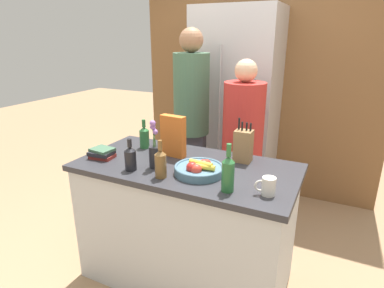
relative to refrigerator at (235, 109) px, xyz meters
The scene contains 16 objects.
ground_plane 1.75m from the refrigerator, 84.89° to the right, with size 14.00×14.00×0.00m, color #A37F5B.
kitchen_island 1.52m from the refrigerator, 84.89° to the right, with size 1.51×0.76×0.92m.
back_wall_wood 0.47m from the refrigerator, 70.65° to the left, with size 2.71×0.12×2.60m.
refrigerator is the anchor object (origin of this frame).
fruit_bowl 1.54m from the refrigerator, 79.77° to the right, with size 0.32×0.32×0.10m.
knife_block 1.27m from the refrigerator, 68.96° to the right, with size 0.12×0.10×0.30m.
flower_vase 1.54m from the refrigerator, 91.46° to the right, with size 0.08×0.08×0.33m.
cereal_box 1.30m from the refrigerator, 91.43° to the right, with size 0.19×0.08×0.30m.
coffee_mug 1.77m from the refrigerator, 65.55° to the right, with size 0.11×0.08×0.10m.
book_stack 1.63m from the refrigerator, 106.95° to the right, with size 0.18×0.15×0.07m.
bottle_oil 1.28m from the refrigerator, 104.62° to the right, with size 0.07×0.07×0.23m.
bottle_vinegar 1.66m from the refrigerator, 87.32° to the right, with size 0.07×0.07×0.24m.
bottle_wine 1.74m from the refrigerator, 72.76° to the right, with size 0.07×0.07×0.28m.
bottle_water 1.66m from the refrigerator, 95.50° to the right, with size 0.08×0.08×0.21m.
person_at_sink 0.64m from the refrigerator, 110.96° to the right, with size 0.33×0.33×1.83m.
person_in_blue 0.76m from the refrigerator, 66.35° to the right, with size 0.35×0.35×1.58m.
Camera 1 is at (0.92, -1.81, 1.76)m, focal length 30.00 mm.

